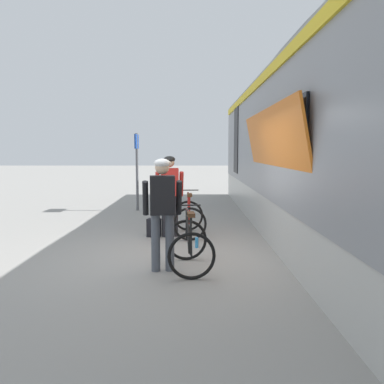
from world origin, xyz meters
name	(u,v)px	position (x,y,z in m)	size (l,w,h in m)	color
ground_plane	(181,259)	(0.00, 0.00, 0.00)	(80.00, 80.00, 0.00)	gray
train_car	(370,146)	(3.21, -0.02, 1.97)	(3.21, 19.63, 3.88)	gray
cyclist_near_in_dark	(162,204)	(-0.28, -0.68, 1.05)	(0.63, 0.35, 1.76)	#4C515B
cyclist_far_in_red	(169,189)	(-0.31, 1.74, 1.05)	(0.64, 0.35, 1.76)	#232328
bicycle_near_black	(188,245)	(0.13, -0.61, 0.40)	(0.80, 1.13, 0.99)	black
bicycle_far_red	(188,218)	(0.11, 1.84, 0.40)	(0.76, 1.10, 0.99)	black
backpack_on_platform	(153,228)	(-0.66, 1.71, 0.20)	(0.28, 0.18, 0.40)	black
water_bottle_near_the_bikes	(196,243)	(0.27, 0.75, 0.10)	(0.07, 0.07, 0.21)	#338CCC
platform_sign_post	(136,159)	(-1.53, 5.42, 1.62)	(0.08, 0.70, 2.40)	#595B60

